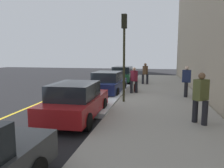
% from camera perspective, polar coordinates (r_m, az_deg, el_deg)
% --- Properties ---
extents(ground_plane, '(56.00, 56.00, 0.00)m').
position_cam_1_polar(ground_plane, '(13.43, -1.62, -3.49)').
color(ground_plane, black).
extents(sidewalk, '(28.00, 4.60, 0.15)m').
position_cam_1_polar(sidewalk, '(13.09, 12.63, -3.64)').
color(sidewalk, '#A39E93').
rests_on(sidewalk, ground).
extents(lane_stripe_centre, '(28.00, 0.14, 0.01)m').
position_cam_1_polar(lane_stripe_centre, '(14.47, -14.08, -2.88)').
color(lane_stripe_centre, gold).
rests_on(lane_stripe_centre, ground).
extents(snow_bank_curb, '(8.84, 0.56, 0.22)m').
position_cam_1_polar(snow_bank_curb, '(13.20, 1.27, -3.20)').
color(snow_bank_curb, white).
rests_on(snow_bank_curb, ground).
extents(parked_car_red, '(4.21, 1.97, 1.51)m').
position_cam_1_polar(parked_car_red, '(8.85, -9.51, -4.48)').
color(parked_car_red, black).
rests_on(parked_car_red, ground).
extents(parked_car_navy, '(4.24, 2.00, 1.51)m').
position_cam_1_polar(parked_car_navy, '(14.30, -1.04, 0.28)').
color(parked_car_navy, black).
rests_on(parked_car_navy, ground).
extents(parked_car_green, '(4.47, 1.97, 1.51)m').
position_cam_1_polar(parked_car_green, '(20.55, 2.86, 2.55)').
color(parked_car_green, black).
rests_on(parked_car_green, ground).
extents(pedestrian_burgundy_coat, '(0.53, 0.49, 1.66)m').
position_cam_1_polar(pedestrian_burgundy_coat, '(14.00, 5.83, 1.22)').
color(pedestrian_burgundy_coat, black).
rests_on(pedestrian_burgundy_coat, sidewalk).
extents(pedestrian_navy_coat, '(0.59, 0.53, 1.81)m').
position_cam_1_polar(pedestrian_navy_coat, '(13.44, 19.04, 0.92)').
color(pedestrian_navy_coat, black).
rests_on(pedestrian_navy_coat, sidewalk).
extents(pedestrian_olive_coat, '(0.57, 0.58, 1.84)m').
position_cam_1_polar(pedestrian_olive_coat, '(8.30, 22.36, -3.13)').
color(pedestrian_olive_coat, black).
rests_on(pedestrian_olive_coat, sidewalk).
extents(pedestrian_brown_coat, '(0.54, 0.56, 1.76)m').
position_cam_1_polar(pedestrian_brown_coat, '(18.45, 8.75, 2.91)').
color(pedestrian_brown_coat, black).
rests_on(pedestrian_brown_coat, sidewalk).
extents(traffic_light_pole, '(0.35, 0.26, 4.49)m').
position_cam_1_polar(traffic_light_pole, '(11.28, 3.22, 10.60)').
color(traffic_light_pole, '#2D2D19').
rests_on(traffic_light_pole, sidewalk).
extents(rolling_suitcase, '(0.34, 0.22, 0.87)m').
position_cam_1_polar(rolling_suitcase, '(14.61, 6.20, -1.00)').
color(rolling_suitcase, '#471E19').
rests_on(rolling_suitcase, sidewalk).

